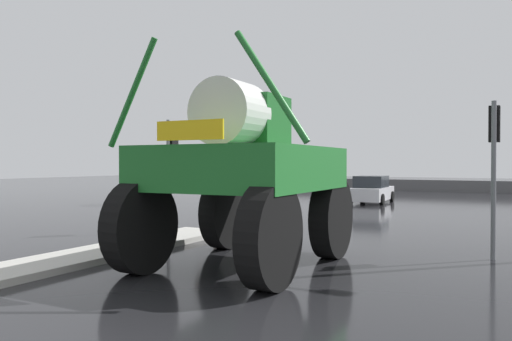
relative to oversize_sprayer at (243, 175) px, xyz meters
name	(u,v)px	position (x,y,z in m)	size (l,w,h in m)	color
ground_plane	(388,216)	(0.33, 11.62, -1.98)	(120.00, 120.00, 0.00)	black
median_island	(107,252)	(-3.53, -0.50, -1.90)	(1.57, 8.48, 0.15)	#B2AFA8
oversize_sprayer	(243,175)	(0.00, 0.00, 0.00)	(4.38, 5.33, 4.67)	black
sedan_ahead	(372,190)	(-2.17, 18.19, -1.26)	(2.02, 4.17, 1.52)	silver
traffic_signal_near_left	(171,150)	(-4.65, 3.43, 0.66)	(0.24, 0.54, 3.61)	slate
traffic_signal_near_right	(494,144)	(4.75, 3.43, 0.69)	(0.24, 0.54, 3.66)	slate
bare_tree_left	(216,120)	(-9.88, 14.07, 2.67)	(2.45, 2.45, 5.75)	#473828
roadside_barrier	(451,186)	(0.33, 31.62, -1.53)	(30.33, 0.24, 0.90)	#59595B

